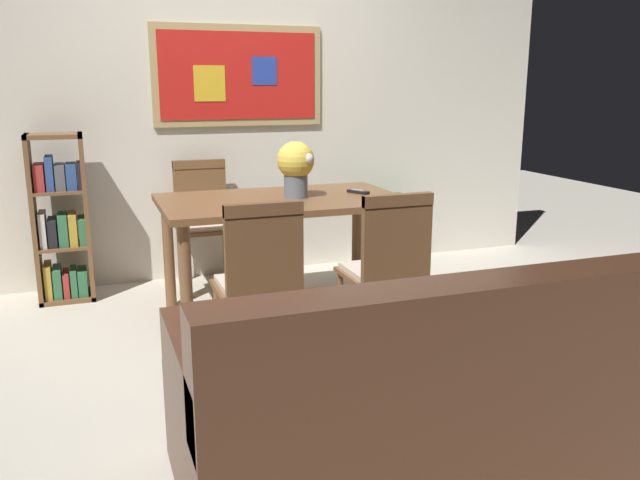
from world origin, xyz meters
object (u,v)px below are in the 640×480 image
dining_chair_far_left (203,213)px  bookshelf (62,223)px  leather_couch (423,398)px  dining_chair_near_left (260,274)px  potted_ivy (396,225)px  tv_remote (358,192)px  dining_table (282,213)px  flower_vase (296,165)px  dining_chair_near_right (388,261)px

dining_chair_far_left → bookshelf: size_ratio=0.80×
leather_couch → bookshelf: bearing=115.8°
dining_chair_near_left → potted_ivy: 2.27m
tv_remote → potted_ivy: bearing=49.4°
leather_couch → tv_remote: 2.02m
dining_table → potted_ivy: size_ratio=2.44×
dining_table → bookshelf: size_ratio=1.32×
bookshelf → tv_remote: 2.00m
leather_couch → bookshelf: (-1.29, 2.68, 0.22)m
leather_couch → flower_vase: bearing=86.6°
bookshelf → flower_vase: 1.67m
tv_remote → dining_chair_near_left: bearing=-136.3°
potted_ivy → leather_couch: bearing=-114.4°
leather_couch → potted_ivy: bearing=65.6°
bookshelf → dining_chair_far_left: bearing=1.5°
dining_chair_near_right → dining_chair_far_left: bearing=112.6°
dining_table → flower_vase: bearing=-8.1°
leather_couch → flower_vase: size_ratio=5.15×
potted_ivy → flower_vase: (-1.11, -0.81, 0.62)m
leather_couch → flower_vase: 1.99m
dining_chair_far_left → bookshelf: bearing=-178.5°
dining_chair_near_right → flower_vase: size_ratio=2.60×
potted_ivy → dining_chair_far_left: bearing=179.3°
dining_chair_near_left → leather_couch: 1.13m
leather_couch → bookshelf: size_ratio=1.59×
dining_chair_near_right → leather_couch: bearing=-108.5°
bookshelf → dining_chair_near_left: bearing=-59.9°
dining_table → flower_vase: (0.09, -0.01, 0.30)m
dining_table → dining_chair_far_left: (-0.36, 0.81, -0.12)m
dining_chair_near_left → leather_couch: (0.35, -1.05, -0.23)m
dining_chair_near_left → potted_ivy: (1.56, 1.64, -0.20)m
flower_vase → tv_remote: (0.43, 0.01, -0.19)m
leather_couch → flower_vase: (0.11, 1.88, 0.65)m
dining_table → dining_chair_near_right: 0.91m
dining_chair_near_right → potted_ivy: size_ratio=1.48×
dining_table → leather_couch: size_ratio=0.83×
dining_chair_near_right → potted_ivy: 1.86m
dining_chair_near_right → potted_ivy: bearing=62.1°
dining_chair_far_left → tv_remote: size_ratio=5.75×
dining_table → dining_chair_near_right: size_ratio=1.64×
leather_couch → bookshelf: bookshelf is taller
dining_table → leather_couch: bearing=-90.7°
dining_table → flower_vase: size_ratio=4.28×
dining_chair_far_left → potted_ivy: dining_chair_far_left is taller
flower_vase → dining_chair_near_left: bearing=-118.9°
bookshelf → potted_ivy: (2.51, 0.01, -0.19)m
leather_couch → potted_ivy: size_ratio=2.93×
dining_table → dining_chair_near_left: dining_chair_near_left is taller
potted_ivy → bookshelf: bearing=-179.9°
dining_table → tv_remote: bearing=0.1°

